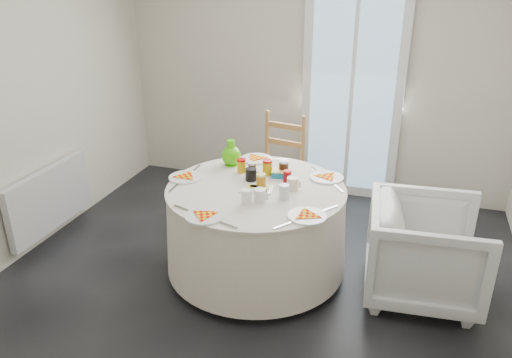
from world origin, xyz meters
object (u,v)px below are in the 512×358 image
(wooden_chair, at_px, (276,170))
(armchair, at_px, (425,249))
(radiator, at_px, (50,199))
(green_pitcher, at_px, (231,149))
(table, at_px, (256,229))

(wooden_chair, xyz_separation_m, armchair, (1.38, -0.92, -0.08))
(radiator, distance_m, armchair, 3.15)
(wooden_chair, distance_m, green_pitcher, 0.77)
(table, bearing_deg, wooden_chair, 96.86)
(table, xyz_separation_m, green_pitcher, (-0.34, 0.38, 0.49))
(armchair, bearing_deg, green_pitcher, 74.32)
(radiator, bearing_deg, table, 1.62)
(wooden_chair, relative_size, green_pitcher, 4.67)
(radiator, xyz_separation_m, armchair, (3.15, 0.13, 0.01))
(wooden_chair, distance_m, armchair, 1.66)
(radiator, distance_m, green_pitcher, 1.68)
(table, distance_m, armchair, 1.26)
(wooden_chair, relative_size, armchair, 1.22)
(radiator, height_order, table, table)
(armchair, bearing_deg, table, 88.34)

